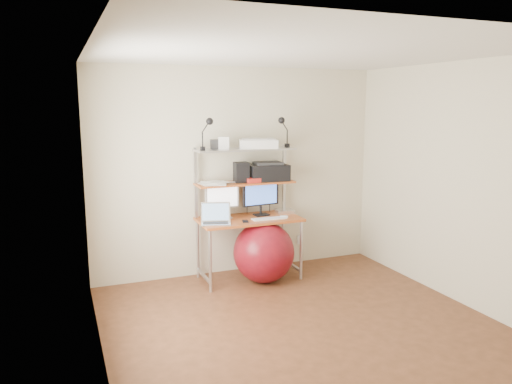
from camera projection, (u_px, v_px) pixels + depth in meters
room at (307, 196)px, 4.46m from camera, size 3.60×3.60×3.60m
computer_desk at (247, 199)px, 5.89m from camera, size 1.20×0.60×1.57m
wall_outlet at (300, 240)px, 6.57m from camera, size 0.08×0.01×0.12m
monitor_silver at (222, 198)px, 5.84m from camera, size 0.41×0.15×0.46m
monitor_black at (261, 196)px, 5.99m from camera, size 0.47×0.15×0.47m
laptop at (216, 219)px, 5.61m from camera, size 0.39×0.35×0.29m
keyboard at (269, 219)px, 5.81m from camera, size 0.41×0.13×0.01m
mouse at (284, 217)px, 5.89m from camera, size 0.09×0.06×0.02m
mac_mini at (284, 211)px, 6.16m from camera, size 0.24×0.24×0.04m
phone at (245, 221)px, 5.69m from camera, size 0.09×0.13×0.01m
printer at (268, 172)px, 6.03m from camera, size 0.50×0.36×0.22m
nas_cube at (241, 172)px, 5.88m from camera, size 0.17×0.17×0.24m
red_box at (254, 180)px, 5.89m from camera, size 0.20×0.14×0.05m
scanner at (258, 143)px, 5.87m from camera, size 0.51×0.40×0.12m
box_white at (224, 143)px, 5.73m from camera, size 0.15×0.14×0.14m
box_grey at (215, 144)px, 5.73m from camera, size 0.13×0.13×0.11m
clip_lamp_left at (208, 127)px, 5.53m from camera, size 0.15×0.08×0.36m
clip_lamp_right at (283, 125)px, 5.93m from camera, size 0.14×0.08×0.36m
exercise_ball at (264, 252)px, 5.82m from camera, size 0.72×0.72×0.72m
paper_stack at (214, 183)px, 5.77m from camera, size 0.36×0.40×0.02m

